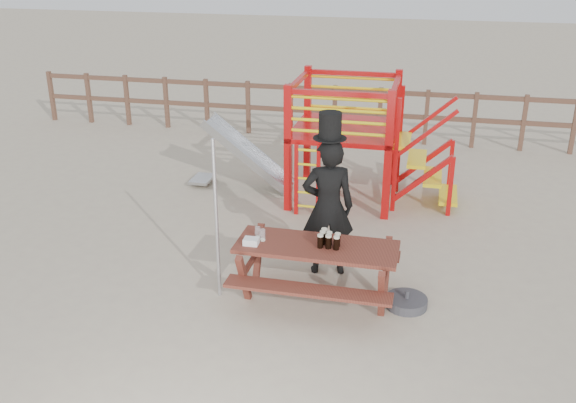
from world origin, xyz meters
name	(u,v)px	position (x,y,z in m)	size (l,w,h in m)	color
ground	(285,299)	(0.00, 0.00, 0.00)	(60.00, 60.00, 0.00)	#B7AA8E
back_fence	(357,107)	(0.00, 7.00, 0.74)	(15.09, 0.09, 1.20)	brown
playground_fort	(340,137)	(0.12, 3.58, 1.07)	(4.71, 1.84, 2.10)	#B80C0C
picnic_table	(316,266)	(0.38, 0.08, 0.48)	(1.97, 1.37, 0.76)	brown
man_with_hat	(328,204)	(0.38, 0.85, 0.99)	(0.77, 0.60, 2.22)	black
metal_pole	(216,221)	(-0.83, -0.08, 1.04)	(0.05, 0.05, 2.07)	#B2B2B7
parasol_base	(406,302)	(1.50, 0.17, 0.06)	(0.51, 0.51, 0.22)	#3A3A3F
paper_bag	(251,241)	(-0.40, -0.08, 0.80)	(0.18, 0.14, 0.08)	white
stout_pints	(328,239)	(0.52, 0.09, 0.85)	(0.27, 0.26, 0.17)	black
empty_glasses	(260,234)	(-0.33, 0.08, 0.83)	(0.15, 0.13, 0.15)	silver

